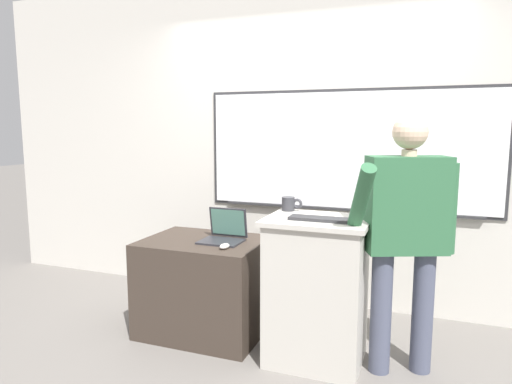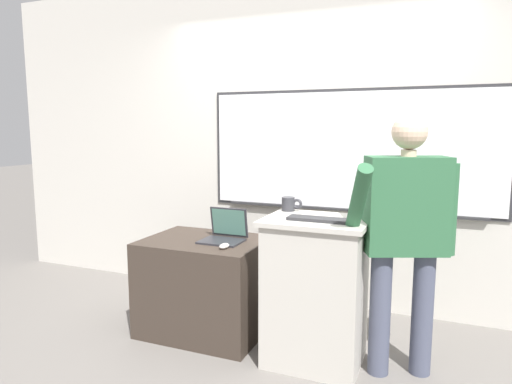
{
  "view_description": "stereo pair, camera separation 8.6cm",
  "coord_description": "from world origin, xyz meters",
  "px_view_note": "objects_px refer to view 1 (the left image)",
  "views": [
    {
      "loc": [
        0.99,
        -2.5,
        1.53
      ],
      "look_at": [
        -0.12,
        0.44,
        1.09
      ],
      "focal_mm": 32.0,
      "sensor_mm": 36.0,
      "label": 1
    },
    {
      "loc": [
        1.07,
        -2.46,
        1.53
      ],
      "look_at": [
        -0.12,
        0.44,
        1.09
      ],
      "focal_mm": 32.0,
      "sensor_mm": 36.0,
      "label": 2
    }
  ],
  "objects_px": {
    "lectern_podium": "(316,290)",
    "wireless_keyboard": "(320,219)",
    "coffee_mug": "(289,204)",
    "person_presenter": "(406,226)",
    "laptop": "(225,232)",
    "computer_mouse_by_laptop": "(225,246)",
    "side_desk": "(205,286)"
  },
  "relations": [
    {
      "from": "person_presenter",
      "to": "coffee_mug",
      "type": "relative_size",
      "value": 11.03
    },
    {
      "from": "person_presenter",
      "to": "computer_mouse_by_laptop",
      "type": "distance_m",
      "value": 1.19
    },
    {
      "from": "person_presenter",
      "to": "coffee_mug",
      "type": "distance_m",
      "value": 0.79
    },
    {
      "from": "laptop",
      "to": "person_presenter",
      "type": "bearing_deg",
      "value": -5.47
    },
    {
      "from": "lectern_podium",
      "to": "person_presenter",
      "type": "distance_m",
      "value": 0.7
    },
    {
      "from": "wireless_keyboard",
      "to": "person_presenter",
      "type": "bearing_deg",
      "value": 12.91
    },
    {
      "from": "lectern_podium",
      "to": "wireless_keyboard",
      "type": "xyz_separation_m",
      "value": [
        0.03,
        -0.07,
        0.49
      ]
    },
    {
      "from": "lectern_podium",
      "to": "laptop",
      "type": "distance_m",
      "value": 0.81
    },
    {
      "from": "lectern_podium",
      "to": "person_presenter",
      "type": "xyz_separation_m",
      "value": [
        0.53,
        0.05,
        0.46
      ]
    },
    {
      "from": "person_presenter",
      "to": "wireless_keyboard",
      "type": "bearing_deg",
      "value": 170.85
    },
    {
      "from": "wireless_keyboard",
      "to": "coffee_mug",
      "type": "xyz_separation_m",
      "value": [
        -0.27,
        0.25,
        0.04
      ]
    },
    {
      "from": "coffee_mug",
      "to": "person_presenter",
      "type": "bearing_deg",
      "value": -10.1
    },
    {
      "from": "side_desk",
      "to": "coffee_mug",
      "type": "bearing_deg",
      "value": 5.24
    },
    {
      "from": "wireless_keyboard",
      "to": "coffee_mug",
      "type": "distance_m",
      "value": 0.37
    },
    {
      "from": "lectern_podium",
      "to": "side_desk",
      "type": "xyz_separation_m",
      "value": [
        -0.88,
        0.13,
        -0.13
      ]
    },
    {
      "from": "lectern_podium",
      "to": "wireless_keyboard",
      "type": "distance_m",
      "value": 0.49
    },
    {
      "from": "side_desk",
      "to": "person_presenter",
      "type": "xyz_separation_m",
      "value": [
        1.42,
        -0.08,
        0.58
      ]
    },
    {
      "from": "side_desk",
      "to": "computer_mouse_by_laptop",
      "type": "xyz_separation_m",
      "value": [
        0.25,
        -0.17,
        0.37
      ]
    },
    {
      "from": "side_desk",
      "to": "laptop",
      "type": "xyz_separation_m",
      "value": [
        0.15,
        0.04,
        0.42
      ]
    },
    {
      "from": "lectern_podium",
      "to": "computer_mouse_by_laptop",
      "type": "bearing_deg",
      "value": -176.58
    },
    {
      "from": "coffee_mug",
      "to": "wireless_keyboard",
      "type": "bearing_deg",
      "value": -43.06
    },
    {
      "from": "wireless_keyboard",
      "to": "computer_mouse_by_laptop",
      "type": "height_order",
      "value": "wireless_keyboard"
    },
    {
      "from": "person_presenter",
      "to": "coffee_mug",
      "type": "bearing_deg",
      "value": 147.85
    },
    {
      "from": "lectern_podium",
      "to": "coffee_mug",
      "type": "xyz_separation_m",
      "value": [
        -0.25,
        0.19,
        0.53
      ]
    },
    {
      "from": "laptop",
      "to": "coffee_mug",
      "type": "bearing_deg",
      "value": 2.06
    },
    {
      "from": "side_desk",
      "to": "laptop",
      "type": "relative_size",
      "value": 2.96
    },
    {
      "from": "lectern_podium",
      "to": "person_presenter",
      "type": "relative_size",
      "value": 0.6
    },
    {
      "from": "computer_mouse_by_laptop",
      "to": "coffee_mug",
      "type": "bearing_deg",
      "value": 30.06
    },
    {
      "from": "coffee_mug",
      "to": "side_desk",
      "type": "bearing_deg",
      "value": -174.76
    },
    {
      "from": "laptop",
      "to": "wireless_keyboard",
      "type": "distance_m",
      "value": 0.82
    },
    {
      "from": "side_desk",
      "to": "wireless_keyboard",
      "type": "distance_m",
      "value": 1.12
    },
    {
      "from": "lectern_podium",
      "to": "computer_mouse_by_laptop",
      "type": "relative_size",
      "value": 9.61
    }
  ]
}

